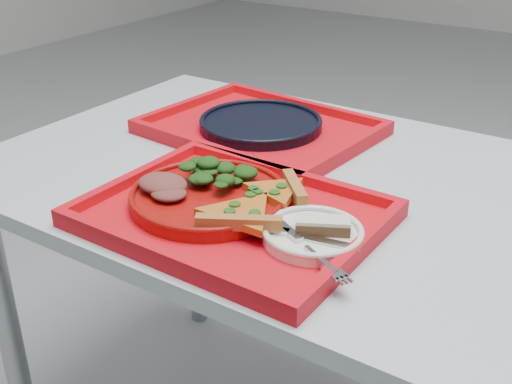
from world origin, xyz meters
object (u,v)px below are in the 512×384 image
Objects in this scene: tray_main at (233,218)px; dessert_bar at (323,225)px; dinner_plate at (209,199)px; navy_plate at (261,125)px; tray_far at (261,131)px.

tray_main is 5.25× the size of dessert_bar.
dessert_bar is (0.21, -0.00, 0.02)m from dinner_plate.
navy_plate is at bearing 109.43° from dinner_plate.
navy_plate is at bearing 117.52° from tray_main.
tray_far is 0.48m from dessert_bar.
tray_far is 5.25× the size of dessert_bar.
tray_far is at bearing 117.52° from tray_main.
tray_main is 1.00× the size of tray_far.
dinner_plate is at bearing -70.57° from navy_plate.
navy_plate is at bearing -84.80° from tray_far.
dessert_bar is (0.33, -0.34, 0.03)m from tray_far.
dinner_plate is (0.12, -0.34, 0.02)m from tray_far.
navy_plate is (0.00, -0.00, 0.01)m from tray_far.
tray_far is 0.01m from navy_plate.
dessert_bar is (0.16, 0.01, 0.03)m from tray_main.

